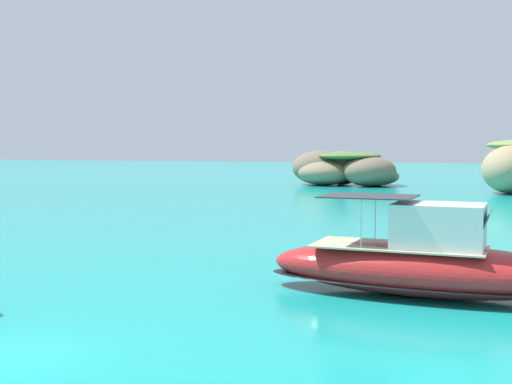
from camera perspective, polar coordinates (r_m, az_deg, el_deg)
ground_plane at (r=18.18m, az=-20.59°, el=-13.20°), size 400.00×400.00×0.00m
islet_small at (r=90.42m, az=7.54°, el=1.93°), size 16.67×11.62×4.70m
motorboat_red at (r=24.15m, az=14.26°, el=-6.11°), size 11.40×4.10×3.51m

